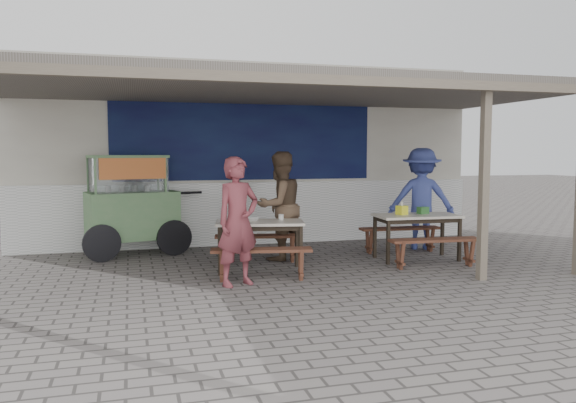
% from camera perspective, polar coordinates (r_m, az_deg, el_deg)
% --- Properties ---
extents(ground, '(60.00, 60.00, 0.00)m').
position_cam_1_polar(ground, '(8.13, 1.37, -7.58)').
color(ground, '#605A57').
rests_on(ground, ground).
extents(back_wall, '(9.00, 1.28, 3.50)m').
position_cam_1_polar(back_wall, '(11.41, -3.92, 4.73)').
color(back_wall, beige).
rests_on(back_wall, ground).
extents(warung_roof, '(9.00, 4.21, 2.81)m').
position_cam_1_polar(warung_roof, '(8.85, -0.23, 11.12)').
color(warung_roof, '#615A53').
rests_on(warung_roof, ground).
extents(table_left, '(1.39, 0.88, 0.75)m').
position_cam_1_polar(table_left, '(8.37, -2.89, -2.58)').
color(table_left, beige).
rests_on(table_left, ground).
extents(bench_left_street, '(1.42, 0.54, 0.45)m').
position_cam_1_polar(bench_left_street, '(7.78, -2.71, -5.64)').
color(bench_left_street, brown).
rests_on(bench_left_street, ground).
extents(bench_left_wall, '(1.42, 0.54, 0.45)m').
position_cam_1_polar(bench_left_wall, '(9.06, -3.02, -4.13)').
color(bench_left_wall, brown).
rests_on(bench_left_wall, ground).
extents(table_right, '(1.40, 0.80, 0.75)m').
position_cam_1_polar(table_right, '(9.50, 12.95, -1.78)').
color(table_right, beige).
rests_on(table_right, ground).
extents(bench_right_street, '(1.47, 0.38, 0.45)m').
position_cam_1_polar(bench_right_street, '(8.94, 14.73, -4.40)').
color(bench_right_street, brown).
rests_on(bench_right_street, ground).
extents(bench_right_wall, '(1.47, 0.38, 0.45)m').
position_cam_1_polar(bench_right_wall, '(10.15, 11.31, -3.22)').
color(bench_right_wall, brown).
rests_on(bench_right_wall, ground).
extents(vendor_cart, '(2.04, 1.20, 1.73)m').
position_cam_1_polar(vendor_cart, '(10.00, -15.64, 0.03)').
color(vendor_cart, '#678B5C').
rests_on(vendor_cart, ground).
extents(patron_street_side, '(0.74, 0.62, 1.72)m').
position_cam_1_polar(patron_street_side, '(7.47, -5.11, -2.03)').
color(patron_street_side, brown).
rests_on(patron_street_side, ground).
extents(patron_wall_side, '(1.07, 0.97, 1.79)m').
position_cam_1_polar(patron_wall_side, '(9.24, -0.85, -0.44)').
color(patron_wall_side, brown).
rests_on(patron_wall_side, ground).
extents(patron_right_table, '(1.38, 1.14, 1.85)m').
position_cam_1_polar(patron_right_table, '(10.56, 13.39, 0.28)').
color(patron_right_table, '#3D4A97').
rests_on(patron_right_table, ground).
extents(tissue_box, '(0.19, 0.19, 0.15)m').
position_cam_1_polar(tissue_box, '(9.44, 11.49, -0.86)').
color(tissue_box, yellow).
rests_on(tissue_box, table_right).
extents(donation_box, '(0.19, 0.15, 0.12)m').
position_cam_1_polar(donation_box, '(9.64, 13.54, -0.87)').
color(donation_box, '#2E682E').
rests_on(donation_box, table_right).
extents(condiment_jar, '(0.08, 0.08, 0.09)m').
position_cam_1_polar(condiment_jar, '(8.51, -0.71, -1.59)').
color(condiment_jar, silver).
rests_on(condiment_jar, table_left).
extents(condiment_bowl, '(0.26, 0.26, 0.05)m').
position_cam_1_polar(condiment_bowl, '(8.42, -3.57, -1.80)').
color(condiment_bowl, white).
rests_on(condiment_bowl, table_left).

